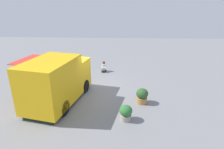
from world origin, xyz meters
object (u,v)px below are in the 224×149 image
person_customer (104,68)px  planter_flowering_far (142,96)px  planter_flowering_near (126,113)px  food_truck (58,82)px

person_customer → planter_flowering_far: bearing=-152.9°
planter_flowering_far → person_customer: bearing=27.1°
person_customer → planter_flowering_near: bearing=-166.1°
person_customer → planter_flowering_far: 5.75m
food_truck → planter_flowering_far: (0.11, -4.63, -0.78)m
food_truck → person_customer: 5.67m
food_truck → planter_flowering_far: bearing=-88.6°
food_truck → planter_flowering_near: (-1.60, -3.71, -0.83)m
person_customer → planter_flowering_near: size_ratio=1.11×
food_truck → planter_flowering_near: size_ratio=6.42×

